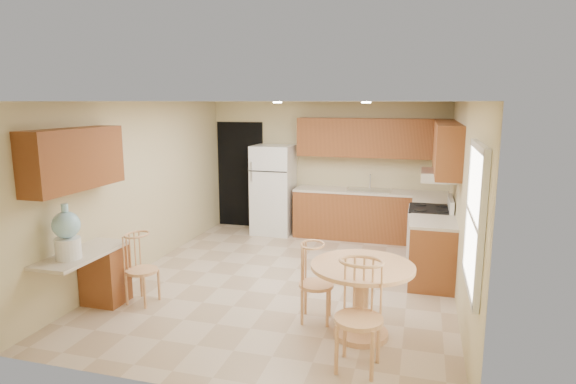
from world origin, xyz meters
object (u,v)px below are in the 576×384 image
(stove, at_px, (430,237))
(water_crock, at_px, (67,234))
(chair_table_b, at_px, (358,310))
(chair_table_a, at_px, (315,277))
(chair_desk, at_px, (138,264))
(dining_table, at_px, (362,290))
(refrigerator, at_px, (273,190))

(stove, xyz_separation_m, water_crock, (-3.92, -3.10, 0.58))
(stove, xyz_separation_m, chair_table_b, (-0.67, -3.28, 0.17))
(chair_table_a, height_order, chair_desk, chair_table_a)
(dining_table, bearing_deg, chair_desk, 178.54)
(water_crock, bearing_deg, chair_table_a, 15.26)
(chair_table_a, height_order, water_crock, water_crock)
(stove, bearing_deg, chair_desk, -144.66)
(chair_table_b, distance_m, chair_desk, 2.93)
(refrigerator, bearing_deg, chair_table_b, -63.89)
(chair_table_b, height_order, water_crock, water_crock)
(dining_table, bearing_deg, refrigerator, 119.88)
(chair_desk, bearing_deg, chair_table_a, 99.31)
(chair_desk, bearing_deg, stove, 132.25)
(refrigerator, bearing_deg, chair_table_a, -65.89)
(refrigerator, relative_size, chair_desk, 1.92)
(refrigerator, distance_m, stove, 3.15)
(refrigerator, bearing_deg, stove, -22.99)
(chair_table_a, xyz_separation_m, chair_table_b, (0.60, -0.91, 0.08))
(stove, distance_m, dining_table, 2.63)
(stove, bearing_deg, chair_table_a, -118.13)
(chair_table_b, relative_size, water_crock, 1.67)
(refrigerator, relative_size, chair_table_b, 1.62)
(refrigerator, relative_size, dining_table, 1.54)
(refrigerator, distance_m, chair_desk, 3.75)
(chair_table_b, bearing_deg, stove, -97.01)
(dining_table, xyz_separation_m, water_crock, (-3.21, -0.56, 0.52))
(chair_desk, distance_m, water_crock, 0.93)
(stove, relative_size, chair_table_b, 1.04)
(stove, bearing_deg, water_crock, -141.73)
(stove, height_order, chair_table_b, stove)
(water_crock, bearing_deg, chair_desk, 54.56)
(dining_table, relative_size, chair_desk, 1.24)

